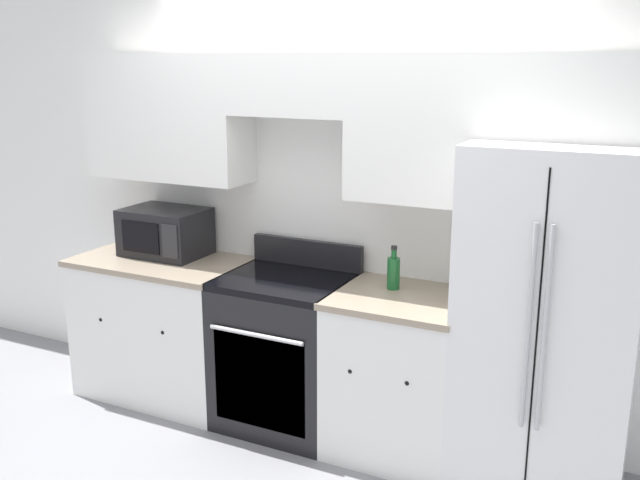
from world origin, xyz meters
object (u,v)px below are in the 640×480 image
(oven_range, at_px, (286,350))
(bottle, at_px, (393,272))
(microwave, at_px, (165,232))
(refrigerator, at_px, (549,320))

(oven_range, bearing_deg, bottle, 8.21)
(microwave, height_order, bottle, microwave)
(microwave, bearing_deg, refrigerator, -1.00)
(refrigerator, height_order, bottle, refrigerator)
(refrigerator, bearing_deg, bottle, 178.05)
(microwave, relative_size, bottle, 2.12)
(refrigerator, distance_m, microwave, 2.39)
(microwave, bearing_deg, bottle, -0.49)
(oven_range, height_order, refrigerator, refrigerator)
(oven_range, relative_size, bottle, 4.42)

